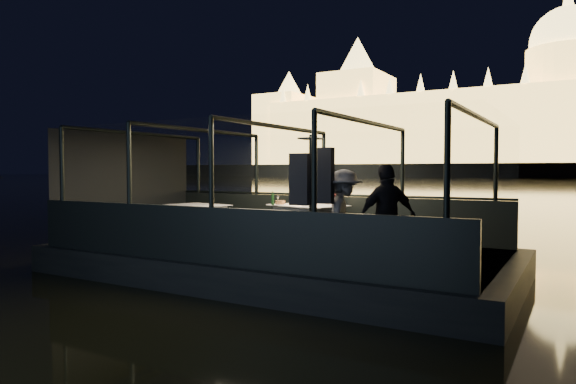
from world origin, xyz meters
The scene contains 29 objects.
river_water centered at (0.00, 80.00, 0.00)m, with size 500.00×500.00×0.00m, color black.
boat_hull centered at (0.00, 0.00, 0.00)m, with size 8.60×4.40×1.00m, color black.
boat_deck centered at (0.00, 0.00, 0.48)m, with size 8.00×4.00×0.04m, color black.
gunwale_port centered at (0.00, 2.00, 0.95)m, with size 8.00×0.08×0.90m, color black.
gunwale_starboard centered at (0.00, -2.00, 0.95)m, with size 8.00×0.08×0.90m, color black.
cabin_glass_port centered at (0.00, 2.00, 2.10)m, with size 8.00×0.02×1.40m, color #99B2B2, non-canonical shape.
cabin_glass_starboard centered at (0.00, -2.00, 2.10)m, with size 8.00×0.02×1.40m, color #99B2B2, non-canonical shape.
cabin_roof_glass centered at (0.00, 0.00, 2.80)m, with size 8.00×4.00×0.02m, color #99B2B2, non-canonical shape.
end_wall_fore centered at (-4.00, 0.00, 1.65)m, with size 0.02×4.00×2.30m, color black, non-canonical shape.
end_wall_aft centered at (4.00, 0.00, 1.65)m, with size 0.02×4.00×2.30m, color black, non-canonical shape.
canopy_ribs centered at (0.00, 0.00, 1.65)m, with size 8.00×4.00×2.30m, color black, non-canonical shape.
embankment centered at (0.00, 210.00, 1.00)m, with size 400.00×140.00×6.00m, color #423D33.
parliament_building centered at (0.00, 175.00, 29.00)m, with size 220.00×32.00×60.00m, color #F2D18C, non-canonical shape.
dining_table_central centered at (0.12, 1.03, 0.89)m, with size 1.45×1.05×0.77m, color beige.
dining_table_aft centered at (-2.51, 0.66, 0.89)m, with size 1.33×0.96×0.71m, color white.
chair_port_left centered at (-0.39, 1.48, 0.95)m, with size 0.40×0.40×0.86m, color black.
chair_port_right centered at (0.23, 1.48, 0.95)m, with size 0.43×0.43×0.92m, color black.
coat_stand centered at (1.46, -1.46, 1.40)m, with size 0.56×0.45×2.01m, color black, non-canonical shape.
person_woman_coral centered at (0.17, 1.75, 1.25)m, with size 0.52×0.35×1.46m, color #DC5A50.
person_man_maroon centered at (-0.27, 1.75, 1.25)m, with size 0.70×0.54×1.45m, color #3C1510.
passenger_stripe centered at (1.87, -1.15, 1.35)m, with size 0.97×0.55×1.50m, color silver.
passenger_dark centered at (2.59, -1.24, 1.35)m, with size 0.93×0.39×1.57m, color black.
wine_bottle centered at (-0.48, 0.61, 1.42)m, with size 0.06×0.06×0.29m, color #153A18.
bread_basket centered at (-0.44, 0.85, 1.31)m, with size 0.21×0.21×0.08m, color brown.
amber_candle centered at (0.04, 0.86, 1.31)m, with size 0.06×0.06×0.08m, color #FF903F.
plate_near centered at (0.33, 0.61, 1.27)m, with size 0.23×0.23×0.01m, color silver.
plate_far centered at (-0.35, 0.93, 1.27)m, with size 0.21×0.21×0.01m, color white.
wine_glass_white centered at (-0.37, 0.63, 1.36)m, with size 0.06×0.06×0.18m, color white, non-canonical shape.
wine_glass_red centered at (0.28, 0.91, 1.36)m, with size 0.06×0.06×0.17m, color white, non-canonical shape.
Camera 1 is at (5.02, -8.33, 1.97)m, focal length 32.00 mm.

